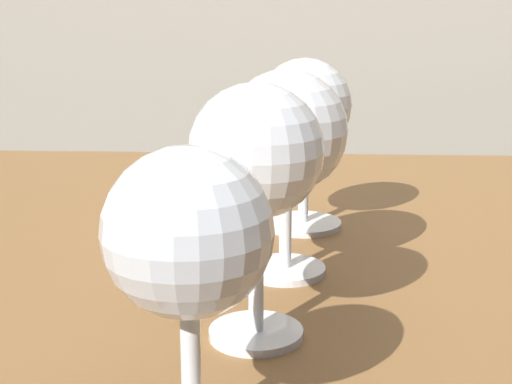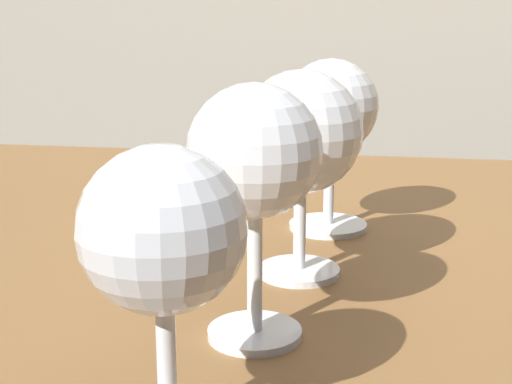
{
  "view_description": "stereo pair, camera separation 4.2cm",
  "coord_description": "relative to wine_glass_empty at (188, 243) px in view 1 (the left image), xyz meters",
  "views": [
    {
      "loc": [
        -0.04,
        -0.56,
        0.9
      ],
      "look_at": [
        -0.06,
        -0.16,
        0.8
      ],
      "focal_mm": 52.11,
      "sensor_mm": 36.0,
      "label": 1
    },
    {
      "loc": [
        -0.0,
        -0.56,
        0.9
      ],
      "look_at": [
        -0.06,
        -0.16,
        0.8
      ],
      "focal_mm": 52.11,
      "sensor_mm": 36.0,
      "label": 2
    }
  ],
  "objects": [
    {
      "name": "wine_glass_merlot",
      "position": [
        0.05,
        0.33,
        0.01
      ],
      "size": [
        0.08,
        0.08,
        0.15
      ],
      "color": "white",
      "rests_on": "dining_table"
    },
    {
      "name": "dining_table",
      "position": [
        0.09,
        0.26,
        -0.18
      ],
      "size": [
        1.4,
        0.77,
        0.71
      ],
      "color": "brown",
      "rests_on": "ground_plane"
    },
    {
      "name": "wine_glass_cabernet",
      "position": [
        0.04,
        0.21,
        0.01
      ],
      "size": [
        0.09,
        0.09,
        0.15
      ],
      "color": "white",
      "rests_on": "dining_table"
    },
    {
      "name": "wine_glass_empty",
      "position": [
        0.0,
        0.0,
        0.0
      ],
      "size": [
        0.07,
        0.07,
        0.14
      ],
      "color": "white",
      "rests_on": "dining_table"
    },
    {
      "name": "wine_glass_white",
      "position": [
        0.02,
        0.11,
        0.02
      ],
      "size": [
        0.08,
        0.08,
        0.15
      ],
      "color": "white",
      "rests_on": "dining_table"
    }
  ]
}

